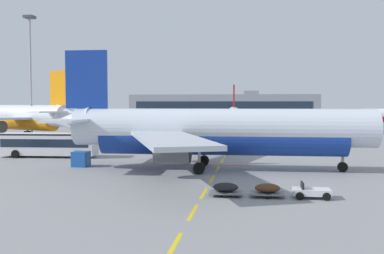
# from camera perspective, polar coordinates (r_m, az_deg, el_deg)

# --- Properties ---
(ground) EXTENTS (400.00, 400.00, 0.00)m
(ground) POSITION_cam_1_polar(r_m,az_deg,el_deg) (67.99, 23.75, -2.83)
(ground) COLOR gray
(apron_paint_markings) EXTENTS (8.00, 97.02, 0.01)m
(apron_paint_markings) POSITION_cam_1_polar(r_m,az_deg,el_deg) (63.72, 4.78, -2.95)
(apron_paint_markings) COLOR yellow
(apron_paint_markings) RESTS_ON ground
(airliner_foreground) EXTENTS (34.74, 34.61, 12.20)m
(airliner_foreground) POSITION_cam_1_polar(r_m,az_deg,el_deg) (44.17, 3.09, -0.51)
(airliner_foreground) COLOR silver
(airliner_foreground) RESTS_ON ground
(airliner_far_center) EXTENTS (34.74, 33.21, 12.56)m
(airliner_far_center) POSITION_cam_1_polar(r_m,az_deg,el_deg) (93.46, -22.53, 1.26)
(airliner_far_center) COLOR silver
(airliner_far_center) RESTS_ON ground
(airliner_far_right) EXTENTS (31.65, 31.87, 11.17)m
(airliner_far_right) POSITION_cam_1_polar(r_m,az_deg,el_deg) (95.96, 5.56, 1.26)
(airliner_far_right) COLOR white
(airliner_far_right) RESTS_ON ground
(apron_shuttle_bus) EXTENTS (12.18, 3.60, 3.00)m
(apron_shuttle_bus) POSITION_cam_1_polar(r_m,az_deg,el_deg) (57.53, -18.20, -2.01)
(apron_shuttle_bus) COLOR silver
(apron_shuttle_bus) RESTS_ON ground
(baggage_train) EXTENTS (8.64, 1.80, 1.14)m
(baggage_train) POSITION_cam_1_polar(r_m,az_deg,el_deg) (32.24, 9.86, -8.07)
(baggage_train) COLOR silver
(baggage_train) RESTS_ON ground
(uld_cargo_container) EXTENTS (1.65, 1.61, 1.60)m
(uld_cargo_container) POSITION_cam_1_polar(r_m,az_deg,el_deg) (48.21, -14.26, -4.06)
(uld_cargo_container) COLOR #194C9E
(uld_cargo_container) RESTS_ON ground
(apron_light_mast_near) EXTENTS (1.80, 1.80, 22.94)m
(apron_light_mast_near) POSITION_cam_1_polar(r_m,az_deg,el_deg) (87.80, -20.30, 7.95)
(apron_light_mast_near) COLOR slate
(apron_light_mast_near) RESTS_ON ground
(terminal_satellite) EXTENTS (74.38, 23.28, 11.67)m
(terminal_satellite) POSITION_cam_1_polar(r_m,az_deg,el_deg) (181.35, 4.21, 2.61)
(terminal_satellite) COLOR gray
(terminal_satellite) RESTS_ON ground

